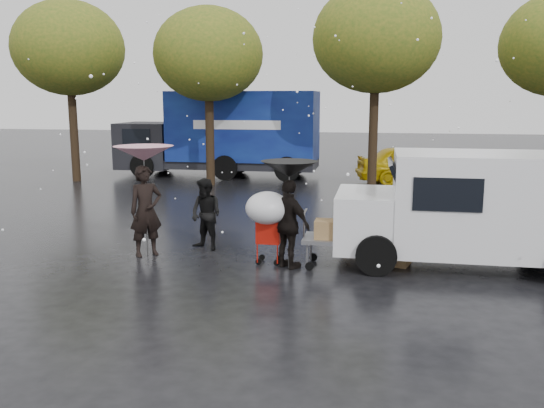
% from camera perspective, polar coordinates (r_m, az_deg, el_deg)
% --- Properties ---
extents(ground, '(90.00, 90.00, 0.00)m').
position_cam_1_polar(ground, '(11.54, -3.55, -5.79)').
color(ground, black).
rests_on(ground, ground).
extents(person_pink, '(0.81, 0.79, 1.88)m').
position_cam_1_polar(person_pink, '(12.10, -12.38, -0.68)').
color(person_pink, black).
rests_on(person_pink, ground).
extents(person_middle, '(0.92, 0.84, 1.54)m').
position_cam_1_polar(person_middle, '(12.40, -6.55, -1.03)').
color(person_middle, black).
rests_on(person_middle, ground).
extents(person_black, '(1.06, 0.92, 1.72)m').
position_cam_1_polar(person_black, '(10.95, 1.70, -2.02)').
color(person_black, black).
rests_on(person_black, ground).
extents(umbrella_pink, '(1.21, 1.21, 2.28)m').
position_cam_1_polar(umbrella_pink, '(11.93, -12.60, 4.91)').
color(umbrella_pink, '#4C4C4C').
rests_on(umbrella_pink, ground).
extents(umbrella_black, '(1.08, 1.08, 2.07)m').
position_cam_1_polar(umbrella_black, '(10.77, 1.73, 3.47)').
color(umbrella_black, '#4C4C4C').
rests_on(umbrella_black, ground).
extents(vendor_cart, '(1.52, 0.80, 1.27)m').
position_cam_1_polar(vendor_cart, '(11.09, 7.46, -2.65)').
color(vendor_cart, slate).
rests_on(vendor_cart, ground).
extents(shopping_cart, '(0.84, 0.84, 1.46)m').
position_cam_1_polar(shopping_cart, '(11.07, -0.44, -0.79)').
color(shopping_cart, red).
rests_on(shopping_cart, ground).
extents(white_van, '(4.91, 2.18, 2.20)m').
position_cam_1_polar(white_van, '(11.70, 19.37, -0.30)').
color(white_van, white).
rests_on(white_van, ground).
extents(blue_truck, '(8.30, 2.60, 3.50)m').
position_cam_1_polar(blue_truck, '(24.10, -4.74, 6.92)').
color(blue_truck, navy).
rests_on(blue_truck, ground).
extents(box_ground_near, '(0.65, 0.58, 0.49)m').
position_cam_1_polar(box_ground_near, '(11.57, 12.11, -4.69)').
color(box_ground_near, olive).
rests_on(box_ground_near, ground).
extents(box_ground_far, '(0.53, 0.48, 0.33)m').
position_cam_1_polar(box_ground_far, '(13.20, 8.02, -3.05)').
color(box_ground_far, olive).
rests_on(box_ground_far, ground).
extents(yellow_taxi, '(4.55, 2.61, 1.46)m').
position_cam_1_polar(yellow_taxi, '(22.77, 13.82, 3.85)').
color(yellow_taxi, gold).
rests_on(yellow_taxi, ground).
extents(tree_row, '(21.60, 4.40, 7.12)m').
position_cam_1_polar(tree_row, '(21.06, 1.87, 15.34)').
color(tree_row, black).
rests_on(tree_row, ground).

